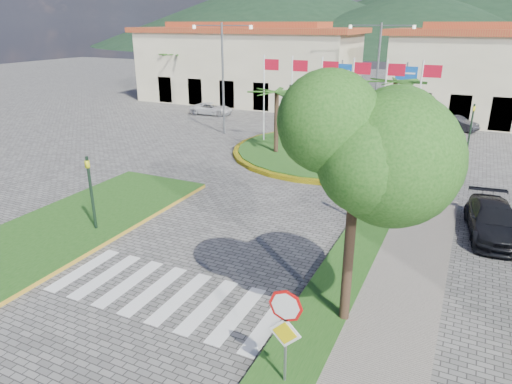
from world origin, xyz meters
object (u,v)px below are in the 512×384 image
at_px(deciduous_tree, 357,146).
at_px(car_dark_b, 456,123).
at_px(stop_sign, 285,323).
at_px(white_van, 211,109).
at_px(car_dark_a, 329,113).
at_px(car_side_right, 493,220).
at_px(roundabout_island, 330,151).

distance_m(deciduous_tree, car_dark_b, 28.39).
height_order(stop_sign, white_van, stop_sign).
bearing_deg(stop_sign, white_van, 123.54).
distance_m(car_dark_a, car_side_right, 23.05).
height_order(roundabout_island, car_dark_b, roundabout_island).
bearing_deg(roundabout_island, car_dark_a, 107.74).
xyz_separation_m(white_van, car_side_right, (23.15, -17.11, 0.12)).
relative_size(stop_sign, car_dark_b, 0.77).
distance_m(roundabout_island, car_side_right, 12.93).
distance_m(stop_sign, white_van, 33.88).
xyz_separation_m(deciduous_tree, car_dark_b, (1.38, 27.98, -4.61)).
bearing_deg(stop_sign, car_dark_b, 86.34).
relative_size(white_van, car_side_right, 0.86).
relative_size(roundabout_island, car_dark_a, 3.24).
bearing_deg(car_side_right, car_dark_a, 115.89).
distance_m(stop_sign, car_side_right, 12.02).
bearing_deg(white_van, car_dark_b, -90.97).
height_order(roundabout_island, white_van, roundabout_island).
distance_m(car_dark_a, car_dark_b, 10.21).
height_order(roundabout_island, stop_sign, roundabout_island).
relative_size(deciduous_tree, car_dark_b, 1.98).
height_order(stop_sign, car_dark_a, stop_sign).
bearing_deg(car_dark_a, deciduous_tree, -179.43).
relative_size(car_dark_b, car_side_right, 0.76).
bearing_deg(stop_sign, car_side_right, 68.21).
bearing_deg(stop_sign, car_dark_a, 105.11).
height_order(roundabout_island, car_side_right, roundabout_island).
bearing_deg(car_side_right, deciduous_tree, -122.83).
xyz_separation_m(deciduous_tree, white_van, (-19.30, 25.18, -4.64)).
bearing_deg(white_van, roundabout_island, -129.32).
height_order(deciduous_tree, car_side_right, deciduous_tree).
bearing_deg(deciduous_tree, car_dark_a, 107.85).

